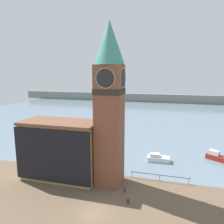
# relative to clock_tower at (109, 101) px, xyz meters

# --- Properties ---
(ground_plane) EXTENTS (160.00, 160.00, 0.00)m
(ground_plane) POSITION_rel_clock_tower_xyz_m (0.16, -8.42, -13.76)
(ground_plane) COLOR brown
(water) EXTENTS (160.00, 120.00, 0.00)m
(water) POSITION_rel_clock_tower_xyz_m (0.16, 62.96, -13.76)
(water) COLOR slate
(water) RESTS_ON ground_plane
(far_shoreline) EXTENTS (180.00, 3.00, 5.00)m
(far_shoreline) POSITION_rel_clock_tower_xyz_m (0.16, 102.96, -11.26)
(far_shoreline) COLOR gray
(far_shoreline) RESTS_ON water
(pier_railing) EXTENTS (10.02, 0.08, 1.09)m
(pier_railing) POSITION_rel_clock_tower_xyz_m (8.05, 2.71, -12.81)
(pier_railing) COLOR #333338
(pier_railing) RESTS_ON ground_plane
(clock_tower) EXTENTS (4.72, 4.72, 25.90)m
(clock_tower) POSITION_rel_clock_tower_xyz_m (0.00, 0.00, 0.00)
(clock_tower) COLOR brown
(clock_tower) RESTS_ON ground_plane
(pier_building) EXTENTS (13.25, 6.41, 10.08)m
(pier_building) POSITION_rel_clock_tower_xyz_m (-8.71, -0.43, -8.70)
(pier_building) COLOR tan
(pier_building) RESTS_ON ground_plane
(boat_near) EXTENTS (4.55, 2.18, 1.64)m
(boat_near) POSITION_rel_clock_tower_xyz_m (7.22, 11.07, -13.12)
(boat_near) COLOR silver
(boat_near) RESTS_ON water
(boat_far) EXTENTS (4.82, 3.88, 1.97)m
(boat_far) POSITION_rel_clock_tower_xyz_m (19.19, 14.91, -13.03)
(boat_far) COLOR maroon
(boat_far) RESTS_ON water
(mooring_bollard_near) EXTENTS (0.28, 0.28, 0.67)m
(mooring_bollard_near) POSITION_rel_clock_tower_xyz_m (3.05, -2.31, -13.40)
(mooring_bollard_near) COLOR #2D2D33
(mooring_bollard_near) RESTS_ON ground_plane
(mooring_bollard_far) EXTENTS (0.34, 0.34, 0.81)m
(mooring_bollard_far) POSITION_rel_clock_tower_xyz_m (4.17, -5.06, -13.32)
(mooring_bollard_far) COLOR #2D2D33
(mooring_bollard_far) RESTS_ON ground_plane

